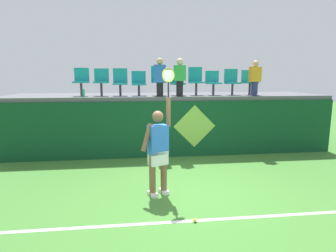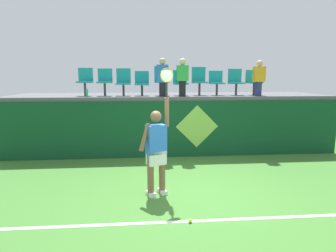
{
  "view_description": "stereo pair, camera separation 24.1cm",
  "coord_description": "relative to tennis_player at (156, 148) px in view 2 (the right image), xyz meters",
  "views": [
    {
      "loc": [
        -1.09,
        -5.32,
        2.35
      ],
      "look_at": [
        -0.31,
        1.02,
        1.26
      ],
      "focal_mm": 30.25,
      "sensor_mm": 36.0,
      "label": 1
    },
    {
      "loc": [
        -0.85,
        -5.34,
        2.35
      ],
      "look_at": [
        -0.31,
        1.02,
        1.26
      ],
      "focal_mm": 30.25,
      "sensor_mm": 36.0,
      "label": 2
    }
  ],
  "objects": [
    {
      "name": "tennis_ball",
      "position": [
        0.5,
        -1.19,
        -0.93
      ],
      "size": [
        0.07,
        0.07,
        0.07
      ],
      "primitive_type": "sphere",
      "color": "#D1E533",
      "rests_on": "ground_plane"
    },
    {
      "name": "spectator_1",
      "position": [
        0.92,
        3.02,
        1.42
      ],
      "size": [
        0.34,
        0.2,
        1.12
      ],
      "color": "black",
      "rests_on": "spectator_platform"
    },
    {
      "name": "wall_signage_mount",
      "position": [
        1.32,
        2.71,
        -0.96
      ],
      "size": [
        1.27,
        0.01,
        1.56
      ],
      "color": "#0F4223",
      "rests_on": "ground_plane"
    },
    {
      "name": "stadium_chair_8",
      "position": [
        2.7,
        3.49,
        1.29
      ],
      "size": [
        0.44,
        0.42,
        0.84
      ],
      "color": "#38383D",
      "rests_on": "spectator_platform"
    },
    {
      "name": "stadium_chair_2",
      "position": [
        -0.86,
        3.5,
        1.29
      ],
      "size": [
        0.44,
        0.42,
        0.84
      ],
      "color": "#38383D",
      "rests_on": "spectator_platform"
    },
    {
      "name": "stadium_chair_1",
      "position": [
        -1.43,
        3.49,
        1.31
      ],
      "size": [
        0.44,
        0.42,
        0.83
      ],
      "color": "#38383D",
      "rests_on": "spectator_platform"
    },
    {
      "name": "stadium_chair_3",
      "position": [
        -0.29,
        3.49,
        1.25
      ],
      "size": [
        0.44,
        0.42,
        0.76
      ],
      "color": "#38383D",
      "rests_on": "spectator_platform"
    },
    {
      "name": "court_baseline_stripe",
      "position": [
        0.62,
        -1.15,
        -0.96
      ],
      "size": [
        9.2,
        0.08,
        0.01
      ],
      "primitive_type": "cube",
      "color": "white",
      "rests_on": "ground_plane"
    },
    {
      "name": "spectator_platform",
      "position": [
        0.62,
        4.01,
        0.77
      ],
      "size": [
        10.22,
        2.49,
        0.12
      ],
      "primitive_type": "cube",
      "color": "#56565B",
      "rests_on": "court_back_wall"
    },
    {
      "name": "spectator_0",
      "position": [
        3.29,
        3.06,
        1.39
      ],
      "size": [
        0.34,
        0.2,
        1.08
      ],
      "color": "navy",
      "rests_on": "spectator_platform"
    },
    {
      "name": "ground_plane",
      "position": [
        0.62,
        -0.11,
        -0.97
      ],
      "size": [
        40.0,
        40.0,
        0.0
      ],
      "primitive_type": "plane",
      "color": "#3D752D"
    },
    {
      "name": "stadium_chair_7",
      "position": [
        2.08,
        3.49,
        1.27
      ],
      "size": [
        0.44,
        0.42,
        0.77
      ],
      "color": "#38383D",
      "rests_on": "spectator_platform"
    },
    {
      "name": "tennis_player",
      "position": [
        0.0,
        0.0,
        0.0
      ],
      "size": [
        0.71,
        0.39,
        2.54
      ],
      "color": "white",
      "rests_on": "ground_plane"
    },
    {
      "name": "court_back_wall",
      "position": [
        0.62,
        2.82,
        -0.13
      ],
      "size": [
        10.22,
        0.2,
        1.68
      ],
      "primitive_type": "cube",
      "color": "#0F4223",
      "rests_on": "ground_plane"
    },
    {
      "name": "stadium_chair_0",
      "position": [
        -2.02,
        3.49,
        1.32
      ],
      "size": [
        0.44,
        0.42,
        0.85
      ],
      "color": "#38383D",
      "rests_on": "spectator_platform"
    },
    {
      "name": "water_bottle",
      "position": [
        -1.89,
        3.0,
        0.95
      ],
      "size": [
        0.06,
        0.06,
        0.23
      ],
      "primitive_type": "cylinder",
      "color": "#26B272",
      "rests_on": "spectator_platform"
    },
    {
      "name": "stadium_chair_5",
      "position": [
        0.92,
        3.49,
        1.27
      ],
      "size": [
        0.44,
        0.42,
        0.79
      ],
      "color": "#38383D",
      "rests_on": "spectator_platform"
    },
    {
      "name": "stadium_chair_9",
      "position": [
        3.29,
        3.49,
        1.29
      ],
      "size": [
        0.44,
        0.42,
        0.8
      ],
      "color": "#38383D",
      "rests_on": "spectator_platform"
    },
    {
      "name": "spectator_2",
      "position": [
        0.32,
        3.04,
        1.42
      ],
      "size": [
        0.34,
        0.2,
        1.13
      ],
      "color": "black",
      "rests_on": "spectator_platform"
    },
    {
      "name": "stadium_chair_6",
      "position": [
        1.52,
        3.5,
        1.32
      ],
      "size": [
        0.44,
        0.42,
        0.89
      ],
      "color": "#38383D",
      "rests_on": "spectator_platform"
    },
    {
      "name": "stadium_chair_4",
      "position": [
        0.32,
        3.5,
        1.34
      ],
      "size": [
        0.44,
        0.42,
        0.92
      ],
      "color": "#38383D",
      "rests_on": "spectator_platform"
    }
  ]
}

